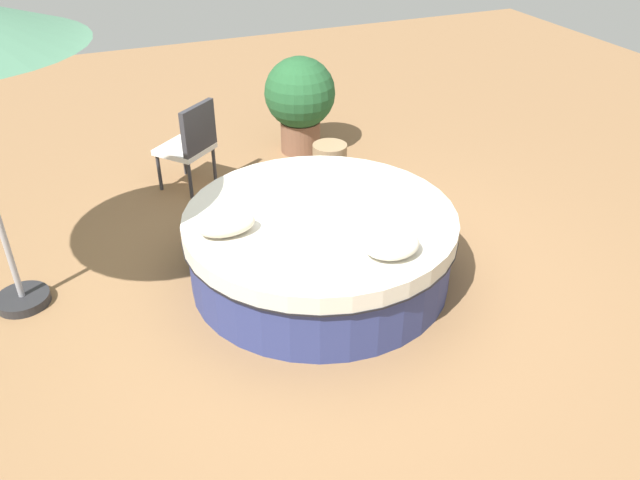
{
  "coord_description": "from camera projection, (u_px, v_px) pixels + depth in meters",
  "views": [
    {
      "loc": [
        -1.79,
        -4.32,
        3.35
      ],
      "look_at": [
        0.0,
        0.0,
        0.39
      ],
      "focal_mm": 36.04,
      "sensor_mm": 36.0,
      "label": 1
    }
  ],
  "objects": [
    {
      "name": "side_table",
      "position": [
        330.0,
        166.0,
        7.07
      ],
      "size": [
        0.38,
        0.38,
        0.51
      ],
      "primitive_type": "cylinder",
      "color": "#997A56",
      "rests_on": "ground_plane"
    },
    {
      "name": "throw_pillow_1",
      "position": [
        391.0,
        244.0,
        4.84
      ],
      "size": [
        0.44,
        0.38,
        0.17
      ],
      "primitive_type": "ellipsoid",
      "color": "silver",
      "rests_on": "round_bed"
    },
    {
      "name": "planter",
      "position": [
        300.0,
        98.0,
        7.68
      ],
      "size": [
        0.85,
        0.85,
        1.17
      ],
      "color": "brown",
      "rests_on": "ground_plane"
    },
    {
      "name": "throw_pillow_0",
      "position": [
        226.0,
        224.0,
        5.09
      ],
      "size": [
        0.47,
        0.29,
        0.17
      ],
      "primitive_type": "ellipsoid",
      "color": "beige",
      "rests_on": "round_bed"
    },
    {
      "name": "patio_chair",
      "position": [
        191.0,
        141.0,
        6.9
      ],
      "size": [
        0.72,
        0.72,
        0.98
      ],
      "rotation": [
        0.0,
        0.0,
        0.7
      ],
      "color": "#333338",
      "rests_on": "ground_plane"
    },
    {
      "name": "ground_plane",
      "position": [
        320.0,
        277.0,
        5.74
      ],
      "size": [
        16.0,
        16.0,
        0.0
      ],
      "primitive_type": "plane",
      "color": "olive"
    },
    {
      "name": "round_bed",
      "position": [
        320.0,
        246.0,
        5.57
      ],
      "size": [
        2.33,
        2.33,
        0.65
      ],
      "color": "navy",
      "rests_on": "ground_plane"
    }
  ]
}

